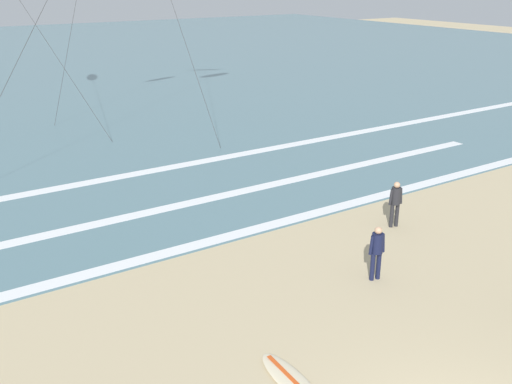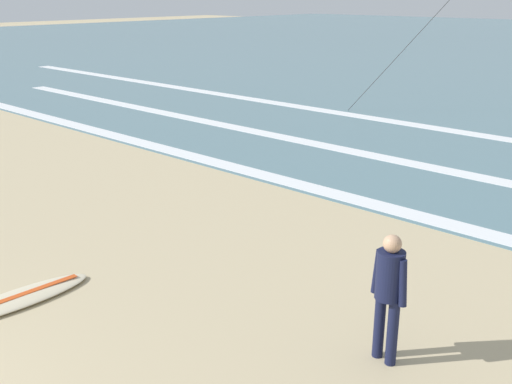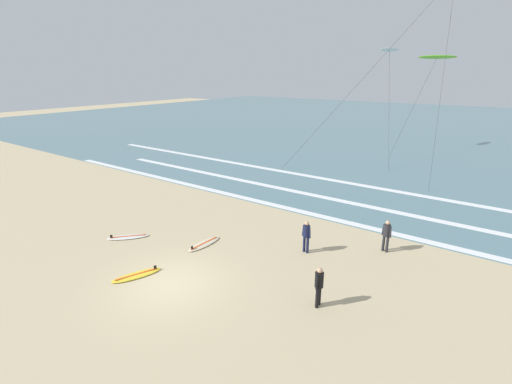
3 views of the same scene
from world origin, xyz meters
name	(u,v)px [view 2 (image 2 of 3)]	position (x,y,z in m)	size (l,w,h in m)	color
wave_foam_shoreline	(336,194)	(-0.81, 10.30, 0.01)	(45.41, 0.55, 0.01)	white
wave_foam_mid_break	(384,158)	(-1.63, 13.60, 0.01)	(36.33, 0.58, 0.01)	white
surfer_mid_group	(389,287)	(3.17, 5.69, 0.96)	(0.52, 0.32, 1.60)	#141938
surfboard_left_pile	(19,299)	(-1.35, 3.42, 0.05)	(0.67, 2.12, 0.25)	beige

